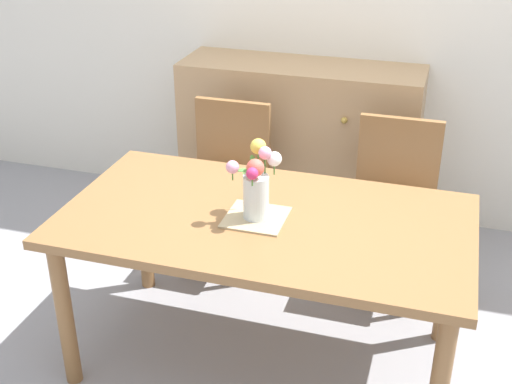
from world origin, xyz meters
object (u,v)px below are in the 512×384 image
at_px(dining_table, 265,235).
at_px(flower_vase, 256,182).
at_px(chair_right, 393,195).
at_px(dresser, 299,146).
at_px(chair_left, 227,173).

distance_m(dining_table, flower_vase, 0.25).
bearing_deg(chair_right, flower_vase, 59.52).
bearing_deg(dining_table, dresser, 97.38).
bearing_deg(flower_vase, chair_left, 116.98).
height_order(dining_table, dresser, dresser).
relative_size(dining_table, chair_right, 1.88).
bearing_deg(dining_table, flower_vase, -149.76).
xyz_separation_m(chair_left, flower_vase, (0.42, -0.82, 0.39)).
distance_m(dining_table, chair_left, 0.93).
xyz_separation_m(dining_table, chair_right, (0.45, 0.80, -0.14)).
xyz_separation_m(dresser, flower_vase, (0.14, -1.35, 0.40)).
relative_size(chair_left, chair_right, 1.00).
bearing_deg(flower_vase, dining_table, 30.24).
height_order(chair_left, dresser, dresser).
xyz_separation_m(dining_table, dresser, (-0.17, 1.33, -0.16)).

